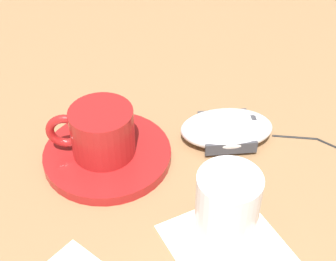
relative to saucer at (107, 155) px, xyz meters
name	(u,v)px	position (x,y,z in m)	size (l,w,h in m)	color
ground_plane	(185,196)	(-0.09, 0.07, -0.01)	(3.00, 3.00, 0.00)	olive
saucer	(107,155)	(0.00, 0.00, 0.00)	(0.15, 0.15, 0.01)	maroon
coffee_cup	(100,132)	(0.01, 0.00, 0.04)	(0.10, 0.08, 0.06)	maroon
computer_mouse	(227,129)	(-0.15, -0.03, 0.01)	(0.12, 0.07, 0.04)	silver
napkin_under_glass	(226,244)	(-0.12, 0.14, -0.01)	(0.11, 0.11, 0.00)	silver
drinking_glass	(227,211)	(-0.12, 0.13, 0.04)	(0.06, 0.06, 0.09)	silver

